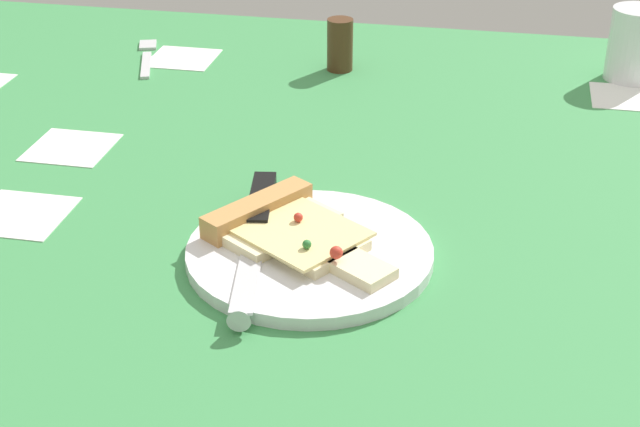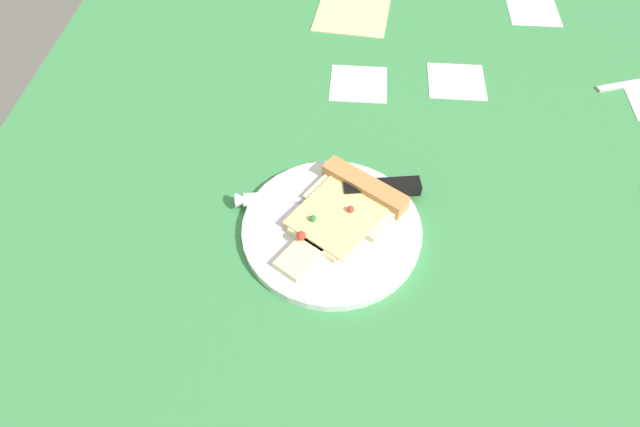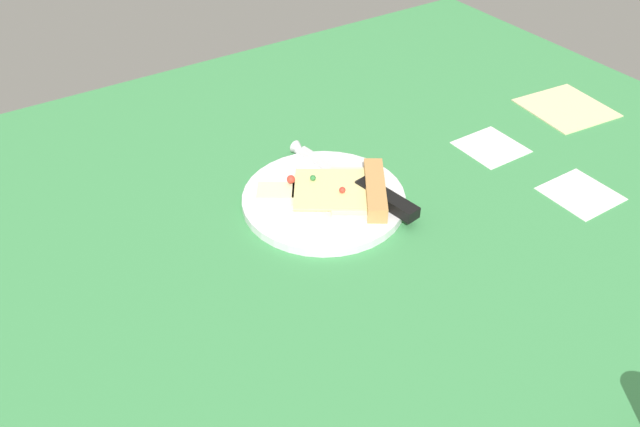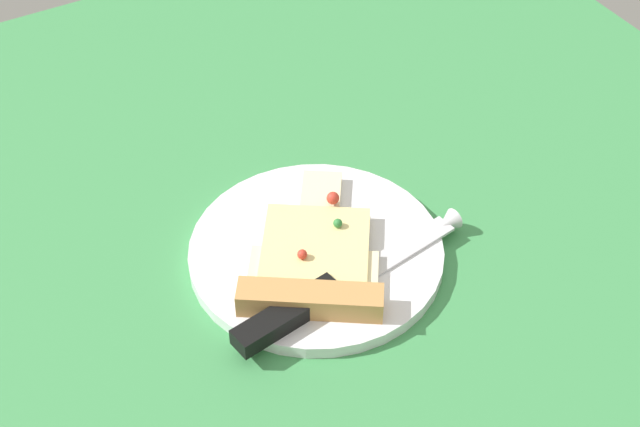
{
  "view_description": "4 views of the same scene",
  "coord_description": "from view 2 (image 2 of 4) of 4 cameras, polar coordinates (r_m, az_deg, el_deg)",
  "views": [
    {
      "loc": [
        24.5,
        -82.21,
        45.55
      ],
      "look_at": [
        9.46,
        -7.9,
        3.75
      ],
      "focal_mm": 53.56,
      "sensor_mm": 36.0,
      "label": 1
    },
    {
      "loc": [
        48.74,
        -8.18,
        54.66
      ],
      "look_at": [
        8.95,
        -11.27,
        3.73
      ],
      "focal_mm": 30.1,
      "sensor_mm": 36.0,
      "label": 2
    },
    {
      "loc": [
        47.11,
        48.04,
        53.41
      ],
      "look_at": [
        11.95,
        -6.02,
        1.95
      ],
      "focal_mm": 35.52,
      "sensor_mm": 36.0,
      "label": 3
    },
    {
      "loc": [
        -42.81,
        19.29,
        62.46
      ],
      "look_at": [
        10.73,
        -11.25,
        3.18
      ],
      "focal_mm": 54.55,
      "sensor_mm": 36.0,
      "label": 4
    }
  ],
  "objects": [
    {
      "name": "ground_plane",
      "position": [
        0.75,
        9.22,
        2.39
      ],
      "size": [
        120.15,
        120.15,
        3.0
      ],
      "color": "#3D8C4C",
      "rests_on": "ground"
    },
    {
      "name": "pizza_slice",
      "position": [
        0.67,
        2.61,
        0.43
      ],
      "size": [
        18.81,
        16.12,
        2.46
      ],
      "rotation": [
        0.0,
        0.0,
        4.13
      ],
      "color": "beige",
      "rests_on": "plate"
    },
    {
      "name": "napkin",
      "position": [
        1.05,
        3.41,
        20.42
      ],
      "size": [
        14.26,
        14.26,
        0.4
      ],
      "primitive_type": "cube",
      "rotation": [
        0.0,
        0.0,
        -0.1
      ],
      "color": "beige",
      "rests_on": "ground_plane"
    },
    {
      "name": "knife",
      "position": [
        0.7,
        2.87,
        2.39
      ],
      "size": [
        5.89,
        24.03,
        2.45
      ],
      "rotation": [
        0.0,
        0.0,
        3.3
      ],
      "color": "silver",
      "rests_on": "plate"
    },
    {
      "name": "plate",
      "position": [
        0.67,
        1.26,
        -1.68
      ],
      "size": [
        22.48,
        22.48,
        1.22
      ],
      "primitive_type": "cylinder",
      "color": "silver",
      "rests_on": "ground_plane"
    }
  ]
}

